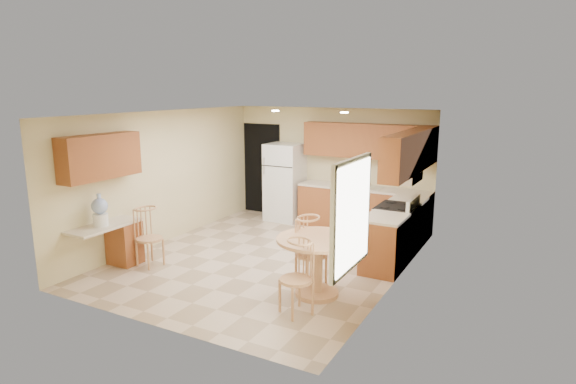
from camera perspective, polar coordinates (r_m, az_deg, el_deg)
The scene contains 30 objects.
floor at distance 8.46m, azimuth -2.50°, elevation -7.88°, with size 5.50×5.50×0.00m, color tan.
ceiling at distance 7.96m, azimuth -2.67°, elevation 9.28°, with size 4.50×5.50×0.02m, color white.
wall_back at distance 10.53m, azimuth 5.10°, elevation 3.12°, with size 4.50×0.02×2.50m, color beige.
wall_front at distance 5.99m, azimuth -16.18°, elevation -4.31°, with size 4.50×0.02×2.50m, color beige.
wall_left at distance 9.45m, azimuth -14.40°, elevation 1.74°, with size 0.02×5.50×2.50m, color beige.
wall_right at distance 7.25m, azimuth 12.89°, elevation -1.29°, with size 0.02×5.50×2.50m, color beige.
doorway at distance 11.34m, azimuth -3.11°, elevation 2.78°, with size 0.90×0.02×2.10m, color black.
base_cab_back at distance 10.11m, azimuth 8.90°, elevation -2.08°, with size 2.75×0.60×0.87m, color #9E5428.
counter_back at distance 10.01m, azimuth 8.99°, elevation 0.45°, with size 2.75×0.63×0.04m, color beige.
base_cab_right_a at distance 9.27m, azimuth 13.95°, elevation -3.61°, with size 0.60×0.59×0.87m, color #9E5428.
counter_right_a at distance 9.16m, azimuth 14.10°, elevation -0.87°, with size 0.63×0.59×0.04m, color beige.
base_cab_right_b at distance 7.92m, azimuth 11.29°, elevation -6.20°, with size 0.60×0.80×0.87m, color #9E5428.
counter_right_b at distance 7.79m, azimuth 11.43°, elevation -3.02°, with size 0.63×0.80×0.04m, color beige.
upper_cab_back at distance 9.99m, azimuth 9.43°, elevation 5.99°, with size 2.75×0.33×0.70m, color #9E5428.
upper_cab_right at distance 8.34m, azimuth 14.23°, elevation 4.57°, with size 0.33×2.42×0.70m, color #9E5428.
upper_cab_left at distance 8.14m, azimuth -21.36°, elevation 3.93°, with size 0.33×1.40×0.70m, color #9E5428.
sink at distance 10.02m, azimuth 8.85°, elevation 0.59°, with size 0.78×0.44×0.01m, color silver.
range_hood at distance 8.40m, azimuth 13.47°, elevation 1.69°, with size 0.50×0.76×0.14m, color silver.
desk_pedestal at distance 8.58m, azimuth -18.80°, elevation -5.71°, with size 0.48×0.42×0.72m, color #9E5428.
desk_top at distance 8.23m, azimuth -20.91°, elevation -3.79°, with size 0.50×1.20×0.04m, color beige.
window at distance 5.49m, azimuth 7.59°, elevation -2.72°, with size 0.06×1.12×1.30m.
can_light_a at distance 9.24m, azimuth -1.50°, elevation 9.60°, with size 0.14×0.14×0.02m, color white.
can_light_b at distance 8.64m, azimuth 6.70°, elevation 9.34°, with size 0.14×0.14×0.02m, color white.
refrigerator at distance 10.70m, azimuth -0.37°, elevation 1.18°, with size 0.76×0.74×1.72m.
stove at distance 8.64m, azimuth 12.67°, elevation -4.48°, with size 0.65×0.76×1.09m.
dining_table at distance 6.85m, azimuth 3.49°, elevation -7.81°, with size 1.16×1.16×0.86m.
chair_table_a at distance 7.04m, azimuth 2.43°, elevation -6.57°, with size 0.46×0.60×1.05m.
chair_table_b at distance 6.21m, azimuth 0.57°, elevation -9.54°, with size 0.44×0.50×0.99m.
chair_desk at distance 8.22m, azimuth -16.62°, elevation -4.64°, with size 0.43×0.56×0.97m.
water_crock at distance 8.13m, azimuth -21.39°, elevation -2.16°, with size 0.25×0.25×0.52m.
Camera 1 is at (4.07, -6.82, 2.90)m, focal length 30.00 mm.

